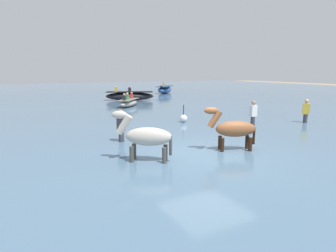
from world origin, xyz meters
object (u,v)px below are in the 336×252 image
Objects in this scene: boat_mid_outer at (165,90)px; person_onlooker_right at (121,130)px; boat_mid_channel at (130,96)px; person_onlooker_left at (306,114)px; horse_trailing_chestnut at (233,130)px; horse_lead_pinto at (146,138)px; boat_distant_east at (128,103)px; person_wading_mid at (253,117)px; channel_buoy at (184,118)px.

boat_mid_outer is 23.42m from person_onlooker_right.
person_onlooker_left is at bearing -76.16° from boat_mid_channel.
horse_trailing_chestnut is 0.43× the size of boat_mid_channel.
boat_mid_channel is 1.17× the size of boat_mid_outer.
boat_mid_channel is at bearing 69.99° from horse_lead_pinto.
horse_lead_pinto is 25.70m from boat_mid_outer.
horse_lead_pinto is 13.13m from boat_distant_east.
person_wading_mid is at bearing -86.89° from boat_mid_channel.
person_wading_mid is at bearing 20.81° from horse_lead_pinto.
person_onlooker_left is (2.85, -0.73, 0.00)m from person_wading_mid.
channel_buoy is at bearing 29.47° from person_onlooker_right.
person_onlooker_right reaches higher than channel_buoy.
person_onlooker_right is (-12.50, -19.80, 0.02)m from boat_mid_outer.
boat_mid_outer reaches higher than person_onlooker_left.
person_onlooker_right reaches higher than boat_distant_east.
person_onlooker_right is at bearing -150.53° from channel_buoy.
boat_distant_east is 10.68m from person_onlooker_right.
horse_trailing_chestnut is 1.15× the size of person_onlooker_left.
person_wading_mid is at bearing 0.12° from person_onlooker_right.
boat_mid_outer is (6.67, 5.88, 0.01)m from boat_mid_channel.
boat_distant_east is 10.14m from person_wading_mid.
channel_buoy is (-1.67, -11.58, -0.19)m from boat_mid_channel.
boat_mid_outer is at bearing 60.45° from horse_lead_pinto.
person_wading_mid is 6.58m from person_onlooker_right.
person_onlooker_left is at bearing -4.35° from person_onlooker_right.
horse_lead_pinto is 0.74× the size of boat_distant_east.
boat_mid_outer reaches higher than person_wading_mid.
horse_lead_pinto reaches higher than person_onlooker_right.
boat_mid_channel reaches higher than person_onlooker_right.
person_onlooker_right is (-6.58, -0.01, 0.00)m from person_wading_mid.
boat_distant_east is 1.58× the size of person_wading_mid.
horse_trailing_chestnut reaches higher than boat_distant_east.
person_wading_mid is 3.37m from channel_buoy.
boat_mid_channel is at bearing 103.84° from person_onlooker_left.
boat_mid_outer reaches higher than channel_buoy.
boat_distant_east is 11.83m from person_onlooker_left.
boat_distant_east is (4.30, 12.40, -0.39)m from horse_lead_pinto.
horse_lead_pinto is 0.44× the size of boat_mid_channel.
boat_mid_outer is at bearing 64.45° from channel_buoy.
boat_distant_east is 0.59× the size of boat_mid_channel.
boat_mid_outer is at bearing 73.35° from person_wading_mid.
boat_mid_outer is 2.28× the size of person_onlooker_right.
person_onlooker_right is 1.83× the size of channel_buoy.
horse_lead_pinto reaches higher than channel_buoy.
person_wading_mid is 2.95m from person_onlooker_left.
horse_lead_pinto is at bearing -159.19° from person_wading_mid.
horse_trailing_chestnut is 17.07m from boat_mid_channel.
person_onlooker_right is at bearing 86.10° from horse_lead_pinto.
boat_mid_channel is (6.00, 16.48, -0.29)m from horse_lead_pinto.
person_wading_mid is (0.76, -13.91, 0.04)m from boat_mid_channel.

